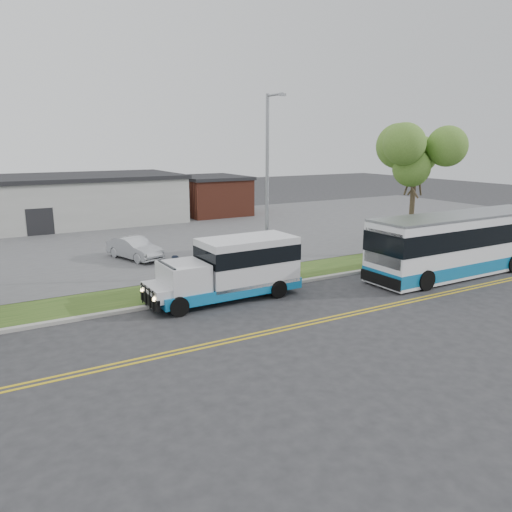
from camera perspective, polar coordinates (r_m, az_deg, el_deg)
ground at (r=23.44m, az=-1.52°, el=-5.09°), size 140.00×140.00×0.00m
lane_line_north at (r=20.33m, az=3.71°, el=-8.00°), size 70.00×0.12×0.01m
lane_line_south at (r=20.10m, az=4.18°, el=-8.26°), size 70.00×0.12×0.01m
curb at (r=24.35m, az=-2.76°, el=-4.22°), size 80.00×0.30×0.15m
verge at (r=25.90m, az=-4.58°, el=-3.24°), size 80.00×3.30×0.10m
parking_lot at (r=38.79m, az=-13.58°, el=1.90°), size 80.00×25.00×0.10m
commercial_building at (r=47.11m, az=-24.30°, el=5.66°), size 25.40×10.40×4.35m
brick_wing at (r=50.52m, az=-5.14°, el=6.92°), size 6.30×7.30×3.90m
tree_east at (r=33.41m, az=17.75°, el=10.56°), size 5.20×5.20×8.33m
streetlight_near at (r=26.22m, az=1.37°, el=8.53°), size 0.35×1.53×9.50m
shuttle_bus at (r=23.49m, az=-2.52°, el=-1.23°), size 7.44×2.62×2.83m
transit_bus at (r=30.01m, az=22.49°, el=1.31°), size 12.21×3.00×3.38m
pedestrian at (r=23.75m, az=-9.30°, el=-2.26°), size 0.86×0.83×1.99m
parked_car_a at (r=31.86m, az=-13.70°, el=0.88°), size 2.73×4.42×1.37m
grocery_bag_left at (r=23.66m, az=-9.69°, el=-4.44°), size 0.32×0.32×0.32m
grocery_bag_right at (r=24.31m, az=-8.78°, el=-3.93°), size 0.32×0.32×0.32m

